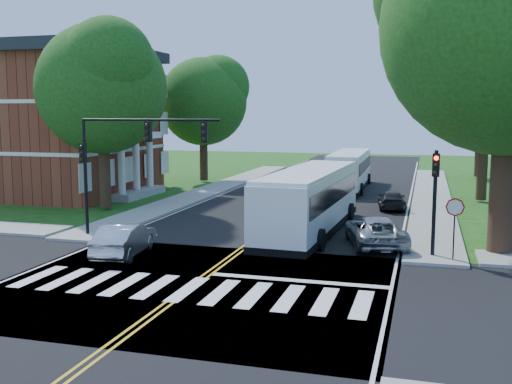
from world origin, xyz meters
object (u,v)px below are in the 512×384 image
(signal_ne, at_px, (435,189))
(hatchback, at_px, (125,239))
(signal_nw, at_px, (127,149))
(bus_follow, at_px, (349,170))
(bus_lead, at_px, (310,200))
(dark_sedan, at_px, (392,200))
(suv, at_px, (375,231))

(signal_ne, distance_m, hatchback, 13.23)
(signal_nw, distance_m, bus_follow, 23.55)
(signal_ne, distance_m, bus_lead, 7.23)
(signal_ne, distance_m, dark_sedan, 13.25)
(hatchback, distance_m, suv, 11.20)
(signal_ne, height_order, dark_sedan, signal_ne)
(bus_follow, xyz_separation_m, suv, (3.73, -20.35, -0.87))
(bus_lead, bearing_deg, bus_follow, -86.56)
(bus_lead, distance_m, dark_sedan, 9.67)
(suv, height_order, dark_sedan, suv)
(hatchback, xyz_separation_m, suv, (10.16, 4.72, -0.01))
(signal_nw, bearing_deg, hatchback, -65.54)
(hatchback, height_order, suv, hatchback)
(bus_lead, distance_m, suv, 4.22)
(signal_nw, distance_m, hatchback, 4.95)
(hatchback, bearing_deg, signal_ne, -173.92)
(signal_ne, bearing_deg, bus_follow, 105.83)
(bus_lead, relative_size, hatchback, 2.95)
(signal_ne, relative_size, suv, 0.89)
(signal_nw, bearing_deg, suv, 8.32)
(signal_ne, distance_m, bus_follow, 22.94)
(bus_follow, bearing_deg, hatchback, 74.61)
(bus_lead, distance_m, bus_follow, 18.14)
(bus_lead, xyz_separation_m, dark_sedan, (3.56, 8.91, -1.13))
(signal_nw, bearing_deg, bus_lead, 25.77)
(signal_ne, bearing_deg, dark_sedan, 100.63)
(hatchback, bearing_deg, bus_follow, -111.81)
(hatchback, bearing_deg, dark_sedan, -130.37)
(bus_lead, height_order, dark_sedan, bus_lead)
(hatchback, xyz_separation_m, dark_sedan, (10.27, 15.86, -0.13))
(suv, bearing_deg, bus_lead, -48.10)
(bus_lead, bearing_deg, hatchback, 48.54)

